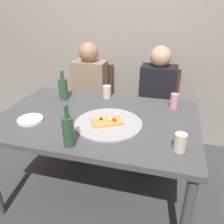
{
  "coord_description": "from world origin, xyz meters",
  "views": [
    {
      "loc": [
        0.51,
        -1.47,
        1.57
      ],
      "look_at": [
        0.11,
        0.02,
        0.81
      ],
      "focal_mm": 36.78,
      "sensor_mm": 36.0,
      "label": 1
    }
  ],
  "objects_px": {
    "wine_bottle": "(63,88)",
    "beer_bottle": "(68,131)",
    "soda_can": "(174,101)",
    "plate_stack": "(30,120)",
    "chair_right": "(156,105)",
    "tumbler_near": "(107,92)",
    "dining_table": "(97,126)",
    "pizza_tray": "(108,123)",
    "guest_in_beanie": "(156,100)",
    "chair_left": "(93,98)",
    "guest_in_sweater": "(88,93)",
    "tumbler_far": "(180,142)",
    "pizza_slice_last": "(108,121)"
  },
  "relations": [
    {
      "from": "wine_bottle",
      "to": "beer_bottle",
      "type": "bearing_deg",
      "value": -61.8
    },
    {
      "from": "plate_stack",
      "to": "chair_left",
      "type": "xyz_separation_m",
      "value": [
        0.09,
        1.07,
        -0.26
      ]
    },
    {
      "from": "dining_table",
      "to": "pizza_slice_last",
      "type": "xyz_separation_m",
      "value": [
        0.11,
        -0.08,
        0.1
      ]
    },
    {
      "from": "plate_stack",
      "to": "beer_bottle",
      "type": "bearing_deg",
      "value": -27.47
    },
    {
      "from": "tumbler_near",
      "to": "chair_left",
      "type": "xyz_separation_m",
      "value": [
        -0.33,
        0.5,
        -0.3
      ]
    },
    {
      "from": "soda_can",
      "to": "pizza_slice_last",
      "type": "bearing_deg",
      "value": -137.78
    },
    {
      "from": "beer_bottle",
      "to": "chair_right",
      "type": "xyz_separation_m",
      "value": [
        0.43,
        1.29,
        -0.35
      ]
    },
    {
      "from": "chair_left",
      "to": "guest_in_sweater",
      "type": "bearing_deg",
      "value": 90.0
    },
    {
      "from": "dining_table",
      "to": "beer_bottle",
      "type": "height_order",
      "value": "beer_bottle"
    },
    {
      "from": "tumbler_near",
      "to": "beer_bottle",
      "type": "bearing_deg",
      "value": -90.75
    },
    {
      "from": "dining_table",
      "to": "guest_in_beanie",
      "type": "bearing_deg",
      "value": 62.14
    },
    {
      "from": "chair_right",
      "to": "tumbler_near",
      "type": "bearing_deg",
      "value": 49.76
    },
    {
      "from": "pizza_tray",
      "to": "wine_bottle",
      "type": "distance_m",
      "value": 0.62
    },
    {
      "from": "beer_bottle",
      "to": "tumbler_far",
      "type": "relative_size",
      "value": 2.39
    },
    {
      "from": "pizza_slice_last",
      "to": "plate_stack",
      "type": "height_order",
      "value": "pizza_slice_last"
    },
    {
      "from": "guest_in_sweater",
      "to": "pizza_slice_last",
      "type": "bearing_deg",
      "value": 119.71
    },
    {
      "from": "plate_stack",
      "to": "chair_left",
      "type": "distance_m",
      "value": 1.11
    },
    {
      "from": "wine_bottle",
      "to": "beer_bottle",
      "type": "height_order",
      "value": "beer_bottle"
    },
    {
      "from": "pizza_slice_last",
      "to": "wine_bottle",
      "type": "height_order",
      "value": "wine_bottle"
    },
    {
      "from": "beer_bottle",
      "to": "chair_right",
      "type": "relative_size",
      "value": 0.3
    },
    {
      "from": "dining_table",
      "to": "guest_in_beanie",
      "type": "height_order",
      "value": "guest_in_beanie"
    },
    {
      "from": "beer_bottle",
      "to": "soda_can",
      "type": "distance_m",
      "value": 0.94
    },
    {
      "from": "chair_left",
      "to": "guest_in_beanie",
      "type": "relative_size",
      "value": 0.77
    },
    {
      "from": "wine_bottle",
      "to": "guest_in_beanie",
      "type": "bearing_deg",
      "value": 31.36
    },
    {
      "from": "chair_right",
      "to": "chair_left",
      "type": "bearing_deg",
      "value": 0.0
    },
    {
      "from": "pizza_slice_last",
      "to": "tumbler_near",
      "type": "bearing_deg",
      "value": 106.74
    },
    {
      "from": "tumbler_near",
      "to": "soda_can",
      "type": "distance_m",
      "value": 0.59
    },
    {
      "from": "chair_right",
      "to": "pizza_slice_last",
      "type": "bearing_deg",
      "value": 73.89
    },
    {
      "from": "soda_can",
      "to": "plate_stack",
      "type": "bearing_deg",
      "value": -153.22
    },
    {
      "from": "tumbler_near",
      "to": "tumbler_far",
      "type": "relative_size",
      "value": 1.0
    },
    {
      "from": "pizza_tray",
      "to": "chair_left",
      "type": "bearing_deg",
      "value": 116.0
    },
    {
      "from": "dining_table",
      "to": "guest_in_beanie",
      "type": "relative_size",
      "value": 1.29
    },
    {
      "from": "dining_table",
      "to": "chair_left",
      "type": "distance_m",
      "value": 0.97
    },
    {
      "from": "pizza_tray",
      "to": "pizza_slice_last",
      "type": "distance_m",
      "value": 0.02
    },
    {
      "from": "chair_right",
      "to": "guest_in_beanie",
      "type": "distance_m",
      "value": 0.2
    },
    {
      "from": "pizza_tray",
      "to": "tumbler_far",
      "type": "height_order",
      "value": "tumbler_far"
    },
    {
      "from": "pizza_slice_last",
      "to": "beer_bottle",
      "type": "relative_size",
      "value": 0.94
    },
    {
      "from": "pizza_slice_last",
      "to": "guest_in_beanie",
      "type": "relative_size",
      "value": 0.22
    },
    {
      "from": "tumbler_near",
      "to": "dining_table",
      "type": "bearing_deg",
      "value": -85.14
    },
    {
      "from": "wine_bottle",
      "to": "tumbler_near",
      "type": "relative_size",
      "value": 2.29
    },
    {
      "from": "pizza_tray",
      "to": "guest_in_beanie",
      "type": "distance_m",
      "value": 0.87
    },
    {
      "from": "chair_right",
      "to": "guest_in_sweater",
      "type": "xyz_separation_m",
      "value": [
        -0.75,
        -0.15,
        0.13
      ]
    },
    {
      "from": "pizza_tray",
      "to": "chair_right",
      "type": "xyz_separation_m",
      "value": [
        0.27,
        0.97,
        -0.25
      ]
    },
    {
      "from": "guest_in_sweater",
      "to": "tumbler_near",
      "type": "bearing_deg",
      "value": 133.13
    },
    {
      "from": "tumbler_far",
      "to": "guest_in_sweater",
      "type": "xyz_separation_m",
      "value": [
        -0.97,
        1.02,
        -0.17
      ]
    },
    {
      "from": "tumbler_near",
      "to": "chair_right",
      "type": "relative_size",
      "value": 0.13
    },
    {
      "from": "chair_left",
      "to": "guest_in_sweater",
      "type": "distance_m",
      "value": 0.2
    },
    {
      "from": "pizza_slice_last",
      "to": "chair_right",
      "type": "bearing_deg",
      "value": 73.89
    },
    {
      "from": "plate_stack",
      "to": "tumbler_near",
      "type": "bearing_deg",
      "value": 53.81
    },
    {
      "from": "tumbler_far",
      "to": "guest_in_beanie",
      "type": "distance_m",
      "value": 1.05
    }
  ]
}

